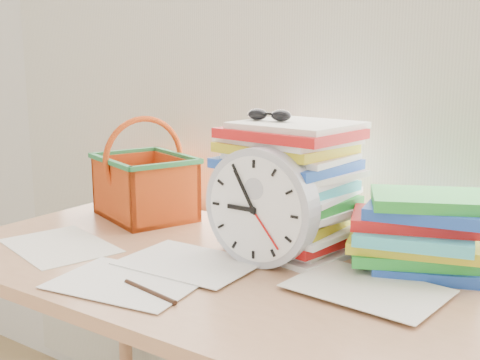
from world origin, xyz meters
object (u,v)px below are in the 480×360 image
Objects in this scene: book_stack at (420,233)px; basket at (145,169)px; desk at (230,298)px; clock at (261,207)px; paper_stack at (290,187)px.

book_stack is 0.79m from basket.
desk is at bearing -150.22° from book_stack.
basket reaches higher than book_stack.
book_stack is at bearing 26.90° from clock.
basket is at bearing 177.62° from paper_stack.
clock is 0.92× the size of book_stack.
paper_stack is at bearing 18.31° from basket.
desk is 0.22m from clock.
paper_stack is at bearing 92.72° from clock.
clock is at bearing 3.28° from basket.
basket is at bearing 162.59° from clock.
book_stack is at bearing 3.61° from paper_stack.
basket is (-0.44, 0.20, 0.22)m from desk.
paper_stack is at bearing -176.39° from book_stack.
desk is at bearing -103.32° from paper_stack.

